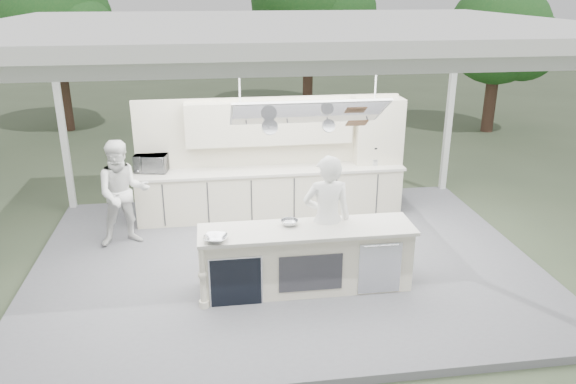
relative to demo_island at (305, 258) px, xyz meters
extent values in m
plane|color=#445037|center=(-0.18, 0.91, -0.60)|extent=(90.00, 90.00, 0.00)
cube|color=slate|center=(-0.18, 0.91, -0.54)|extent=(8.00, 6.00, 0.12)
cube|color=white|center=(3.72, 3.81, 1.25)|extent=(0.12, 0.12, 3.70)
cube|color=white|center=(-4.08, 3.81, 1.25)|extent=(0.12, 0.12, 3.70)
cube|color=white|center=(-0.18, 0.91, 3.18)|extent=(8.20, 6.20, 0.16)
cube|color=white|center=(-0.18, -1.99, 3.02)|extent=(8.00, 0.12, 0.16)
cube|color=white|center=(-0.18, 3.81, 3.02)|extent=(8.00, 0.12, 0.16)
cube|color=white|center=(3.72, 0.91, 3.02)|extent=(0.12, 6.00, 0.16)
cube|color=white|center=(0.02, 0.01, 2.15)|extent=(2.00, 0.71, 0.43)
cube|color=white|center=(0.02, 0.01, 2.15)|extent=(2.06, 0.76, 0.46)
cylinder|color=white|center=(-0.88, 0.01, 2.63)|extent=(0.02, 0.02, 0.95)
cylinder|color=white|center=(0.92, 0.01, 2.63)|extent=(0.02, 0.02, 0.95)
cylinder|color=silver|center=(-0.48, 0.16, 1.93)|extent=(0.22, 0.14, 0.21)
cylinder|color=silver|center=(0.32, 0.11, 1.93)|extent=(0.18, 0.12, 0.18)
cube|color=#9A693D|center=(0.72, 0.13, 1.95)|extent=(0.28, 0.18, 0.12)
cube|color=beige|center=(0.02, 0.01, -0.03)|extent=(3.00, 0.70, 0.90)
cube|color=beige|center=(0.02, 0.01, 0.45)|extent=(3.10, 0.78, 0.05)
cylinder|color=beige|center=(-1.48, -0.34, -0.02)|extent=(0.11, 0.11, 0.92)
cube|color=black|center=(-1.03, -0.34, -0.12)|extent=(0.70, 0.04, 0.72)
cube|color=silver|center=(-1.03, -0.35, -0.12)|extent=(0.74, 0.03, 0.72)
cube|color=#2D2D32|center=(0.02, -0.35, -0.06)|extent=(0.90, 0.02, 0.55)
cube|color=silver|center=(1.02, -0.35, -0.06)|extent=(0.62, 0.02, 0.78)
cube|color=beige|center=(-0.18, 2.81, -0.03)|extent=(5.00, 0.65, 0.90)
cube|color=beige|center=(-0.18, 2.81, 0.45)|extent=(5.08, 0.72, 0.05)
cube|color=beige|center=(-0.18, 3.11, 0.65)|extent=(5.00, 0.10, 2.25)
cube|color=beige|center=(-0.18, 2.98, 1.32)|extent=(3.10, 0.38, 0.80)
cube|color=beige|center=(1.92, 2.93, 1.07)|extent=(0.90, 0.45, 1.30)
cube|color=#9A693D|center=(1.92, 2.93, 1.07)|extent=(0.84, 0.40, 0.03)
cylinder|color=silver|center=(1.82, 2.79, 0.53)|extent=(0.20, 0.20, 0.12)
cylinder|color=black|center=(1.82, 2.79, 0.69)|extent=(0.17, 0.17, 0.20)
cylinder|color=black|center=(2.17, 2.79, 0.52)|extent=(0.16, 0.16, 0.10)
cone|color=black|center=(2.17, 2.79, 0.69)|extent=(0.14, 0.14, 0.24)
cylinder|color=#432D21|center=(-5.68, 10.91, 0.45)|extent=(0.36, 0.36, 2.10)
sphere|color=#2C5C22|center=(-5.68, 10.91, 2.69)|extent=(3.40, 3.40, 3.40)
sphere|color=#2C5C22|center=(-5.00, 10.40, 2.35)|extent=(2.38, 2.38, 2.38)
cylinder|color=#432D21|center=(2.32, 12.91, 0.63)|extent=(0.36, 0.36, 2.45)
sphere|color=#2C5C22|center=(3.12, 12.31, 2.85)|extent=(2.80, 2.80, 2.80)
cylinder|color=#432D21|center=(7.32, 8.91, 0.37)|extent=(0.36, 0.36, 1.92)
sphere|color=#2C5C22|center=(7.32, 8.91, 2.38)|extent=(3.00, 3.00, 3.00)
sphere|color=#2C5C22|center=(7.92, 8.46, 2.08)|extent=(2.10, 2.10, 2.10)
imported|color=white|center=(0.36, 0.22, 0.50)|extent=(0.73, 0.49, 1.96)
imported|color=white|center=(-2.78, 1.94, 0.44)|extent=(1.02, 0.87, 1.83)
imported|color=#B6B8BD|center=(-2.38, 2.97, 0.64)|extent=(0.66, 0.50, 0.33)
imported|color=silver|center=(-1.28, -0.24, 0.51)|extent=(0.39, 0.39, 0.08)
imported|color=#B3B6BA|center=(-0.21, 0.15, 0.51)|extent=(0.27, 0.27, 0.08)
camera|label=1|loc=(-1.28, -7.19, 3.75)|focal=35.00mm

